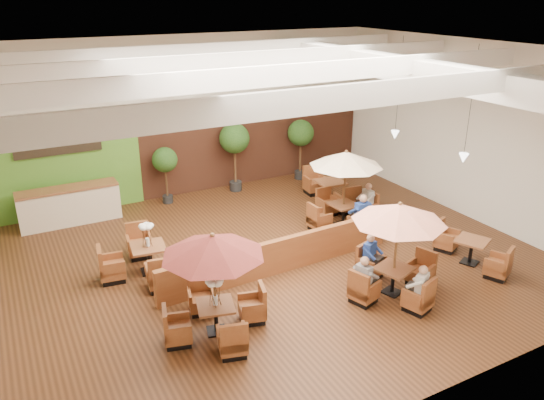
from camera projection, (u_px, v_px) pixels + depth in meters
room at (258, 118)px, 14.24m from camera, size 14.04×14.00×5.52m
service_counter at (70, 206)px, 16.51m from camera, size 3.00×0.75×1.18m
booth_divider at (281, 255)px, 13.67m from camera, size 6.77×0.45×0.94m
table_0 at (214, 266)px, 10.82m from camera, size 2.39×2.39×2.35m
table_1 at (398, 231)px, 12.26m from camera, size 2.45×2.45×2.38m
table_2 at (345, 174)px, 15.98m from camera, size 2.36×2.36×2.42m
table_3 at (139, 258)px, 13.56m from camera, size 1.76×2.58×1.53m
table_4 at (471, 252)px, 14.14m from camera, size 1.04×2.50×0.87m
table_5 at (330, 192)px, 18.16m from camera, size 0.97×2.70×1.00m
topiary_0 at (165, 162)px, 17.75m from camera, size 0.85×0.85×1.97m
topiary_1 at (234, 141)px, 18.73m from camera, size 1.08×1.08×2.50m
topiary_2 at (301, 135)px, 19.98m from camera, size 1.00×1.00×2.32m
diner_0 at (420, 283)px, 11.89m from camera, size 0.40×0.38×0.72m
diner_1 at (371, 251)px, 13.31m from camera, size 0.40×0.37×0.72m
diner_2 at (365, 274)px, 12.21m from camera, size 0.37×0.41×0.75m
diner_3 at (361, 211)px, 15.59m from camera, size 0.43×0.34×0.86m
diner_4 at (367, 198)px, 16.71m from camera, size 0.29×0.36×0.75m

